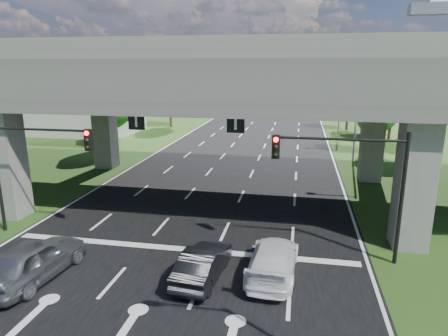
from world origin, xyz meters
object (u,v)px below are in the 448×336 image
(signal_right, at_px, (352,172))
(signal_left, at_px, (31,157))
(streetlight_beyond, at_px, (338,88))
(car_dark, at_px, (203,264))
(car_silver, at_px, (34,260))
(car_white, at_px, (273,259))
(streetlight_far, at_px, (353,98))

(signal_right, height_order, signal_left, same)
(signal_left, bearing_deg, signal_right, 0.00)
(streetlight_beyond, height_order, car_dark, streetlight_beyond)
(signal_left, bearing_deg, streetlight_beyond, 63.57)
(signal_left, relative_size, car_silver, 1.20)
(car_white, bearing_deg, signal_left, -6.79)
(signal_right, distance_m, streetlight_far, 20.25)
(streetlight_far, height_order, car_silver, streetlight_far)
(signal_right, height_order, car_dark, signal_right)
(signal_left, distance_m, streetlight_far, 26.95)
(car_dark, distance_m, car_white, 2.98)
(signal_right, relative_size, streetlight_far, 0.60)
(streetlight_beyond, bearing_deg, car_silver, -110.62)
(streetlight_far, bearing_deg, signal_right, -96.47)
(streetlight_far, relative_size, streetlight_beyond, 1.00)
(signal_right, xyz_separation_m, car_white, (-3.18, -2.07, -3.46))
(signal_right, bearing_deg, signal_left, 180.00)
(signal_right, height_order, car_silver, signal_right)
(streetlight_far, bearing_deg, signal_left, -131.78)
(streetlight_beyond, bearing_deg, signal_left, -116.43)
(streetlight_beyond, relative_size, car_white, 2.07)
(signal_left, distance_m, car_white, 13.10)
(streetlight_far, distance_m, car_dark, 25.00)
(streetlight_far, xyz_separation_m, car_dark, (-8.30, -23.02, -5.13))
(signal_left, relative_size, streetlight_beyond, 0.60)
(signal_left, relative_size, car_white, 1.24)
(signal_left, height_order, streetlight_beyond, streetlight_beyond)
(car_silver, height_order, car_white, car_silver)
(signal_right, xyz_separation_m, car_silver, (-12.90, -4.27, -3.30))
(streetlight_far, relative_size, car_white, 2.07)
(car_dark, bearing_deg, streetlight_beyond, -97.27)
(signal_right, distance_m, car_dark, 7.56)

